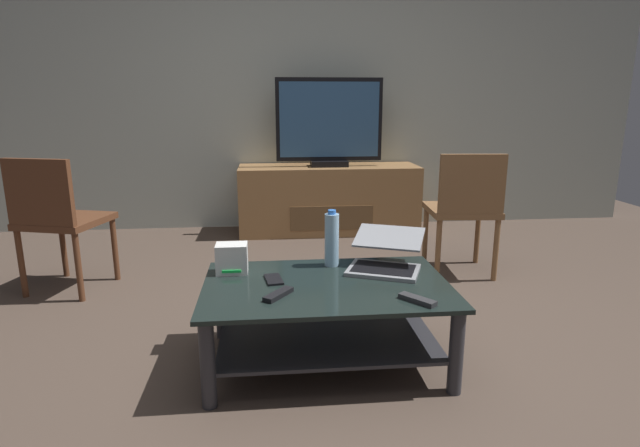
{
  "coord_description": "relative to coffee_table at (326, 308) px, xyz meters",
  "views": [
    {
      "loc": [
        -0.28,
        -2.28,
        1.17
      ],
      "look_at": [
        -0.01,
        0.33,
        0.53
      ],
      "focal_mm": 28.65,
      "sensor_mm": 36.0,
      "label": 1
    }
  ],
  "objects": [
    {
      "name": "dining_chair",
      "position": [
        1.05,
        1.09,
        0.22
      ],
      "size": [
        0.47,
        0.47,
        0.84
      ],
      "color": "brown",
      "rests_on": "ground"
    },
    {
      "name": "router_box",
      "position": [
        -0.42,
        0.19,
        0.19
      ],
      "size": [
        0.14,
        0.11,
        0.14
      ],
      "color": "white",
      "rests_on": "coffee_table"
    },
    {
      "name": "tv_remote",
      "position": [
        -0.21,
        -0.13,
        0.13
      ],
      "size": [
        0.13,
        0.15,
        0.02
      ],
      "primitive_type": "cube",
      "rotation": [
        0.0,
        0.0,
        -0.64
      ],
      "color": "black",
      "rests_on": "coffee_table"
    },
    {
      "name": "water_bottle_near",
      "position": [
        0.05,
        0.25,
        0.25
      ],
      "size": [
        0.07,
        0.07,
        0.28
      ],
      "color": "#99C6E5",
      "rests_on": "coffee_table"
    },
    {
      "name": "cell_phone",
      "position": [
        -0.23,
        0.06,
        0.12
      ],
      "size": [
        0.09,
        0.15,
        0.01
      ],
      "primitive_type": "cube",
      "rotation": [
        0.0,
        0.0,
        0.15
      ],
      "color": "black",
      "rests_on": "coffee_table"
    },
    {
      "name": "side_chair",
      "position": [
        -1.52,
        1.03,
        0.22
      ],
      "size": [
        0.54,
        0.54,
        0.84
      ],
      "color": "#59331E",
      "rests_on": "ground"
    },
    {
      "name": "laptop",
      "position": [
        0.31,
        0.18,
        0.18
      ],
      "size": [
        0.44,
        0.47,
        0.16
      ],
      "color": "gray",
      "rests_on": "coffee_table"
    },
    {
      "name": "ground_plane",
      "position": [
        0.04,
        0.17,
        -0.26
      ],
      "size": [
        7.68,
        7.68,
        0.0
      ],
      "primitive_type": "plane",
      "color": "#4C3D33"
    },
    {
      "name": "media_cabinet",
      "position": [
        0.29,
        2.37,
        0.04
      ],
      "size": [
        1.58,
        0.5,
        0.6
      ],
      "color": "olive",
      "rests_on": "ground"
    },
    {
      "name": "back_wall",
      "position": [
        0.04,
        2.69,
        1.14
      ],
      "size": [
        6.4,
        0.12,
        2.8
      ],
      "primitive_type": "cube",
      "color": "#A8B2A8",
      "rests_on": "ground"
    },
    {
      "name": "soundbar_remote",
      "position": [
        0.34,
        -0.25,
        0.13
      ],
      "size": [
        0.14,
        0.15,
        0.02
      ],
      "primitive_type": "cube",
      "rotation": [
        0.0,
        0.0,
        0.69
      ],
      "color": "#2D2D30",
      "rests_on": "coffee_table"
    },
    {
      "name": "television",
      "position": [
        0.29,
        2.35,
        0.7
      ],
      "size": [
        0.92,
        0.2,
        0.75
      ],
      "color": "black",
      "rests_on": "media_cabinet"
    },
    {
      "name": "coffee_table",
      "position": [
        0.0,
        0.0,
        0.0
      ],
      "size": [
        1.08,
        0.7,
        0.38
      ],
      "color": "black",
      "rests_on": "ground"
    }
  ]
}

